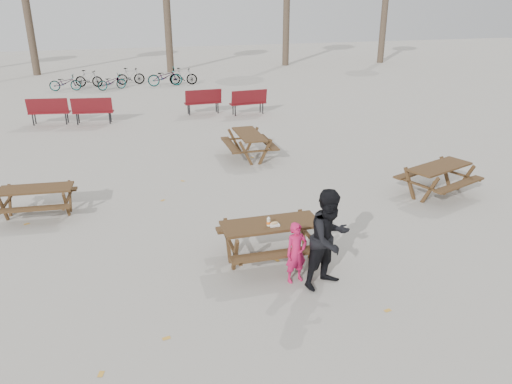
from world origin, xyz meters
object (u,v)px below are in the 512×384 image
object	(u,v)px
picnic_table_east	(438,180)
child	(296,253)
food_tray	(274,225)
soda_bottle	(269,222)
adult	(329,239)
main_picnic_table	(271,232)
picnic_table_far	(249,145)
picnic_table_north	(38,202)

from	to	relation	value
picnic_table_east	child	bearing A→B (deg)	-169.66
food_tray	soda_bottle	bearing A→B (deg)	158.68
adult	child	bearing A→B (deg)	130.45
soda_bottle	food_tray	bearing A→B (deg)	-21.32
main_picnic_table	picnic_table_far	bearing A→B (deg)	78.62
main_picnic_table	picnic_table_north	world-z (taller)	main_picnic_table
picnic_table_east	picnic_table_far	distance (m)	5.60
food_tray	picnic_table_far	distance (m)	6.47
picnic_table_far	food_tray	bearing A→B (deg)	169.23
soda_bottle	picnic_table_north	distance (m)	5.58
main_picnic_table	soda_bottle	world-z (taller)	soda_bottle
adult	picnic_table_north	distance (m)	6.78
picnic_table_north	food_tray	bearing A→B (deg)	-33.22
soda_bottle	picnic_table_north	size ratio (longest dim) A/B	0.11
food_tray	adult	distance (m)	1.15
picnic_table_east	picnic_table_north	world-z (taller)	picnic_table_east
adult	picnic_table_north	size ratio (longest dim) A/B	1.12
child	adult	bearing A→B (deg)	-38.40
picnic_table_far	adult	bearing A→B (deg)	175.78
food_tray	picnic_table_east	world-z (taller)	food_tray
adult	picnic_table_north	bearing A→B (deg)	117.56
picnic_table_far	picnic_table_north	bearing A→B (deg)	116.87
picnic_table_east	picnic_table_north	distance (m)	9.51
food_tray	picnic_table_north	bearing A→B (deg)	142.03
soda_bottle	picnic_table_far	size ratio (longest dim) A/B	0.10
soda_bottle	picnic_table_east	xyz separation A→B (m)	(5.06, 2.13, -0.47)
adult	main_picnic_table	bearing A→B (deg)	101.40
adult	picnic_table_east	xyz separation A→B (m)	(4.29, 3.10, -0.50)
main_picnic_table	adult	xyz separation A→B (m)	(0.70, -1.06, 0.29)
food_tray	picnic_table_far	size ratio (longest dim) A/B	0.10
soda_bottle	adult	xyz separation A→B (m)	(0.77, -0.97, 0.03)
adult	picnic_table_east	size ratio (longest dim) A/B	1.01
main_picnic_table	soda_bottle	xyz separation A→B (m)	(-0.07, -0.10, 0.26)
adult	picnic_table_north	world-z (taller)	adult
soda_bottle	picnic_table_far	distance (m)	6.46
food_tray	child	distance (m)	0.74
main_picnic_table	food_tray	size ratio (longest dim) A/B	10.00
food_tray	soda_bottle	size ratio (longest dim) A/B	1.06
child	food_tray	bearing A→B (deg)	94.64
main_picnic_table	picnic_table_far	distance (m)	6.33
food_tray	adult	size ratio (longest dim) A/B	0.10
food_tray	child	size ratio (longest dim) A/B	0.16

